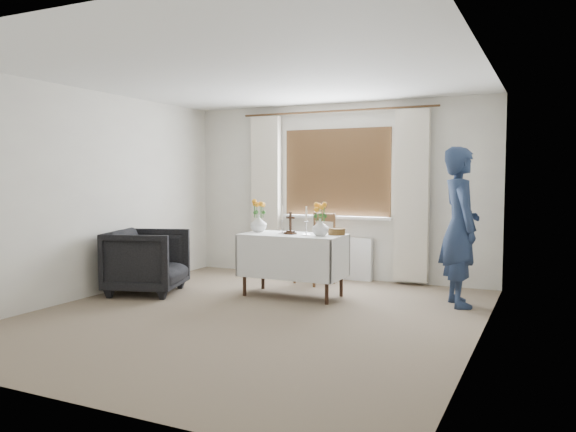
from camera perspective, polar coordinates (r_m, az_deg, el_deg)
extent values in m
plane|color=#84745B|center=(5.99, -3.58, -10.07)|extent=(5.00, 5.00, 0.00)
cube|color=white|center=(6.86, 0.49, -5.02)|extent=(1.24, 0.64, 0.76)
imported|color=black|center=(7.25, -14.11, -4.47)|extent=(1.11, 1.09, 0.80)
imported|color=navy|center=(6.59, 17.07, -1.05)|extent=(0.67, 0.77, 1.79)
cube|color=silver|center=(8.10, 4.78, -4.22)|extent=(1.10, 0.10, 0.60)
imported|color=silver|center=(7.08, -3.01, -0.76)|extent=(0.26, 0.26, 0.21)
imported|color=silver|center=(6.61, 3.30, -1.14)|extent=(0.23, 0.23, 0.20)
cylinder|color=brown|center=(6.75, 4.96, -1.58)|extent=(0.25, 0.25, 0.08)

